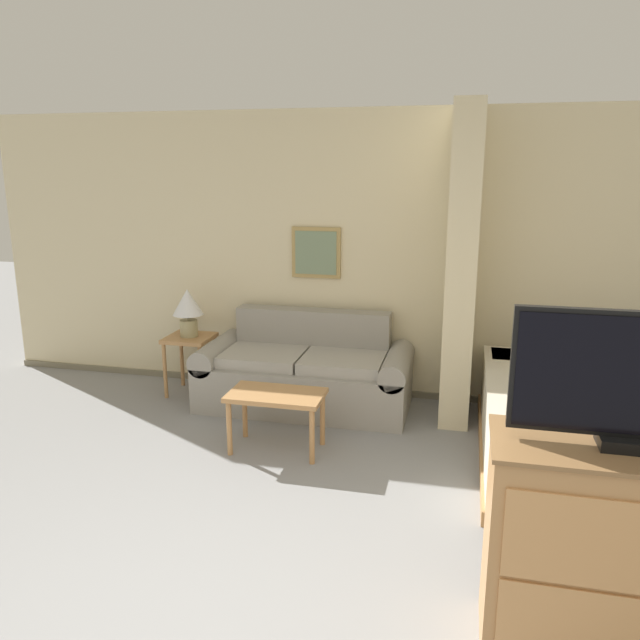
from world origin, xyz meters
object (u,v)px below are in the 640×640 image
(coffee_table, at_px, (276,401))
(bed, at_px, (613,428))
(couch, at_px, (306,373))
(table_lamp, at_px, (188,307))
(tv, at_px, (637,381))
(tv_dresser, at_px, (615,555))
(backpack, at_px, (631,364))

(coffee_table, bearing_deg, bed, 7.29)
(couch, xyz_separation_m, table_lamp, (-1.13, 0.04, 0.54))
(coffee_table, relative_size, tv, 0.74)
(tv_dresser, height_order, backpack, tv_dresser)
(tv, bearing_deg, table_lamp, 140.36)
(table_lamp, distance_m, bed, 3.68)
(couch, height_order, tv_dresser, tv_dresser)
(couch, relative_size, bed, 0.92)
(coffee_table, xyz_separation_m, backpack, (2.49, 0.33, 0.37))
(tv, bearing_deg, tv_dresser, -90.00)
(couch, bearing_deg, coffee_table, -88.77)
(table_lamp, bearing_deg, coffee_table, -40.58)
(bed, bearing_deg, backpack, 18.07)
(tv_dresser, bearing_deg, bed, 78.26)
(tv_dresser, xyz_separation_m, backpack, (0.47, 1.97, 0.27))
(backpack, bearing_deg, couch, 166.29)
(coffee_table, relative_size, backpack, 1.85)
(couch, distance_m, backpack, 2.62)
(table_lamp, relative_size, backpack, 1.16)
(table_lamp, relative_size, bed, 0.22)
(table_lamp, height_order, tv_dresser, table_lamp)
(tv, bearing_deg, coffee_table, 140.91)
(couch, xyz_separation_m, tv, (2.03, -2.58, 0.98))
(coffee_table, distance_m, tv, 2.74)
(table_lamp, bearing_deg, tv, -39.64)
(couch, relative_size, tv, 1.93)
(coffee_table, bearing_deg, tv, -39.09)
(couch, bearing_deg, tv, -51.74)
(coffee_table, distance_m, tv_dresser, 2.60)
(coffee_table, distance_m, backpack, 2.54)
(tv_dresser, bearing_deg, backpack, 76.47)
(table_lamp, distance_m, tv_dresser, 4.13)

